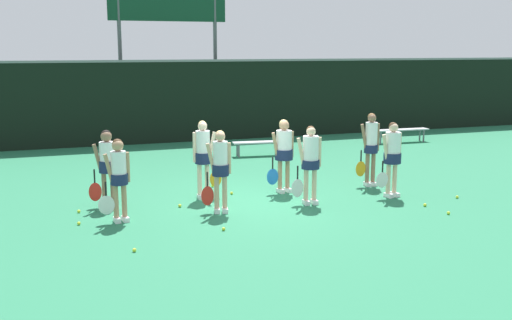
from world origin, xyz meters
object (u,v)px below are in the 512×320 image
player_6 (284,149)px  tennis_ball_7 (79,211)px  player_3 (392,153)px  tennis_ball_5 (232,193)px  player_1 (220,165)px  player_7 (371,144)px  tennis_ball_8 (212,186)px  tennis_ball_3 (425,205)px  tennis_ball_9 (79,223)px  tennis_ball_1 (457,197)px  bench_far (401,131)px  player_4 (107,161)px  player_0 (118,174)px  tennis_ball_4 (180,206)px  bench_courtside (260,144)px  player_5 (203,153)px  tennis_ball_6 (224,229)px  tennis_ball_0 (448,213)px  tennis_ball_2 (134,250)px  scoreboard (168,11)px  player_2 (310,158)px

player_6 → tennis_ball_7: 4.71m
player_3 → tennis_ball_5: bearing=147.4°
player_1 → tennis_ball_7: bearing=173.4°
player_7 → tennis_ball_7: 6.90m
player_3 → tennis_ball_8: size_ratio=26.03×
tennis_ball_3 → tennis_ball_9: tennis_ball_3 is taller
player_1 → tennis_ball_1: player_1 is taller
bench_far → player_4: size_ratio=1.29×
player_0 → tennis_ball_4: bearing=19.9°
bench_courtside → player_1: (-2.96, -5.88, 0.60)m
bench_courtside → tennis_ball_9: size_ratio=25.93×
tennis_ball_3 → tennis_ball_8: tennis_ball_3 is taller
player_1 → player_5: 1.25m
player_5 → tennis_ball_1: 5.74m
tennis_ball_6 → tennis_ball_9: (-2.49, 1.25, 0.00)m
player_7 → tennis_ball_9: size_ratio=26.59×
player_1 → player_7: player_7 is taller
bench_far → tennis_ball_5: (-7.91, -5.39, -0.38)m
bench_far → player_6: player_6 is taller
tennis_ball_1 → tennis_ball_7: bearing=169.1°
player_3 → tennis_ball_5: 3.73m
bench_far → player_4: bearing=-150.4°
player_4 → tennis_ball_3: 6.75m
tennis_ball_3 → tennis_ball_7: size_ratio=1.08×
tennis_ball_0 → tennis_ball_3: size_ratio=0.95×
player_5 → tennis_ball_6: size_ratio=26.68×
player_3 → tennis_ball_9: bearing=169.6°
bench_courtside → tennis_ball_2: (-4.96, -7.74, -0.35)m
tennis_ball_5 → tennis_ball_6: same height
bench_far → tennis_ball_7: bench_far is taller
tennis_ball_0 → tennis_ball_7: tennis_ball_0 is taller
player_1 → tennis_ball_4: (-0.70, 0.65, -0.95)m
player_0 → tennis_ball_8: player_0 is taller
tennis_ball_2 → tennis_ball_7: 2.86m
tennis_ball_2 → tennis_ball_7: same height
bench_far → tennis_ball_6: size_ratio=32.36×
tennis_ball_5 → player_6: bearing=-8.1°
scoreboard → tennis_ball_6: bearing=-96.8°
tennis_ball_0 → tennis_ball_3: (-0.08, 0.68, 0.00)m
scoreboard → tennis_ball_7: bearing=-111.4°
player_1 → player_7: (4.08, 1.11, 0.05)m
player_5 → tennis_ball_0: size_ratio=26.00×
player_4 → tennis_ball_5: (2.75, 0.13, -0.93)m
tennis_ball_8 → tennis_ball_9: 3.89m
bench_courtside → player_3: player_3 is taller
player_5 → player_0: bearing=-145.7°
player_2 → player_4: size_ratio=1.04×
player_4 → player_5: bearing=0.0°
player_4 → tennis_ball_7: size_ratio=25.02×
tennis_ball_9 → tennis_ball_8: bearing=34.3°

